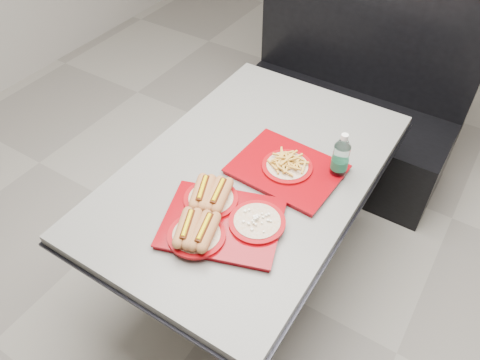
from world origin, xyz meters
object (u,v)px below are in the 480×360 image
Objects in this scene: tray_far at (287,167)px; water_bottle at (340,159)px; diner_table at (249,197)px; booth_bench at (344,106)px; tray_near at (218,218)px.

water_bottle is (0.18, 0.09, 0.07)m from tray_far.
water_bottle is (0.32, 0.15, 0.26)m from diner_table.
booth_bench is 1.10m from tray_far.
diner_table is at bearing -153.51° from tray_far.
tray_near is 1.16× the size of tray_far.
tray_near is 2.36× the size of water_bottle.
diner_table is 2.82× the size of tray_near.
tray_far is at bearing 78.03° from tray_near.
water_bottle is at bearing 60.46° from tray_near.
booth_bench is 2.68× the size of tray_near.
tray_far is 2.03× the size of water_bottle.
water_bottle reaches higher than tray_far.
tray_near is 0.54m from water_bottle.
diner_table is 1.11m from booth_bench.
booth_bench is 1.46m from tray_near.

